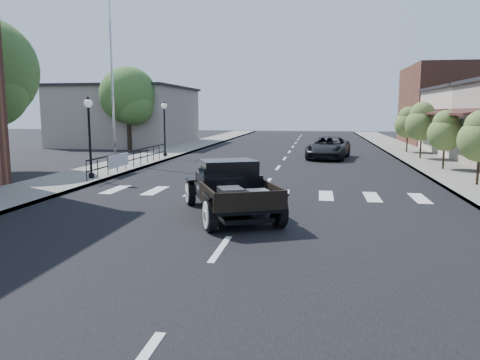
# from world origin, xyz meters

# --- Properties ---
(ground) EXTENTS (120.00, 120.00, 0.00)m
(ground) POSITION_xyz_m (0.00, 0.00, 0.00)
(ground) COLOR black
(ground) RESTS_ON ground
(road) EXTENTS (14.00, 80.00, 0.02)m
(road) POSITION_xyz_m (0.00, 15.00, 0.01)
(road) COLOR black
(road) RESTS_ON ground
(road_markings) EXTENTS (12.00, 60.00, 0.06)m
(road_markings) POSITION_xyz_m (0.00, 10.00, 0.00)
(road_markings) COLOR silver
(road_markings) RESTS_ON ground
(sidewalk_left) EXTENTS (3.00, 80.00, 0.15)m
(sidewalk_left) POSITION_xyz_m (-8.50, 15.00, 0.07)
(sidewalk_left) COLOR gray
(sidewalk_left) RESTS_ON ground
(sidewalk_right) EXTENTS (3.00, 80.00, 0.15)m
(sidewalk_right) POSITION_xyz_m (8.50, 15.00, 0.07)
(sidewalk_right) COLOR gray
(sidewalk_right) RESTS_ON ground
(low_building_left) EXTENTS (10.00, 12.00, 5.00)m
(low_building_left) POSITION_xyz_m (-15.00, 28.00, 2.50)
(low_building_left) COLOR gray
(low_building_left) RESTS_ON ground
(far_building_right) EXTENTS (11.00, 10.00, 7.00)m
(far_building_right) POSITION_xyz_m (15.50, 32.00, 3.50)
(far_building_right) COLOR brown
(far_building_right) RESTS_ON ground
(railing) EXTENTS (0.08, 10.00, 1.00)m
(railing) POSITION_xyz_m (-7.30, 10.00, 0.65)
(railing) COLOR black
(railing) RESTS_ON sidewalk_left
(banner) EXTENTS (0.04, 2.20, 0.60)m
(banner) POSITION_xyz_m (-7.22, 8.00, 0.45)
(banner) COLOR silver
(banner) RESTS_ON sidewalk_left
(lamp_post_b) EXTENTS (0.36, 0.36, 3.50)m
(lamp_post_b) POSITION_xyz_m (-7.60, 6.00, 1.90)
(lamp_post_b) COLOR black
(lamp_post_b) RESTS_ON sidewalk_left
(lamp_post_c) EXTENTS (0.36, 0.36, 3.50)m
(lamp_post_c) POSITION_xyz_m (-7.60, 16.00, 1.90)
(lamp_post_c) COLOR black
(lamp_post_c) RESTS_ON sidewalk_left
(flagpole) EXTENTS (0.12, 0.12, 11.29)m
(flagpole) POSITION_xyz_m (-9.20, 12.00, 5.80)
(flagpole) COLOR silver
(flagpole) RESTS_ON sidewalk_left
(big_tree_far) EXTENTS (4.38, 4.38, 6.43)m
(big_tree_far) POSITION_xyz_m (-12.50, 22.00, 3.21)
(big_tree_far) COLOR #3B6029
(big_tree_far) RESTS_ON ground
(small_tree_b) EXTENTS (1.68, 1.68, 2.80)m
(small_tree_b) POSITION_xyz_m (8.30, 6.75, 1.55)
(small_tree_b) COLOR #567033
(small_tree_b) RESTS_ON sidewalk_right
(small_tree_c) EXTENTS (1.69, 1.69, 2.81)m
(small_tree_c) POSITION_xyz_m (8.30, 11.92, 1.55)
(small_tree_c) COLOR #567033
(small_tree_c) RESTS_ON sidewalk_right
(small_tree_d) EXTENTS (1.98, 1.98, 3.30)m
(small_tree_d) POSITION_xyz_m (8.30, 17.31, 1.80)
(small_tree_d) COLOR #567033
(small_tree_d) RESTS_ON sidewalk_right
(small_tree_e) EXTENTS (1.83, 1.83, 3.05)m
(small_tree_e) POSITION_xyz_m (8.30, 21.80, 1.68)
(small_tree_e) COLOR #567033
(small_tree_e) RESTS_ON sidewalk_right
(hotrod_pickup) EXTENTS (3.98, 5.27, 1.65)m
(hotrod_pickup) POSITION_xyz_m (-0.40, 0.31, 0.83)
(hotrod_pickup) COLOR black
(hotrod_pickup) RESTS_ON ground
(second_car) EXTENTS (3.13, 5.37, 1.40)m
(second_car) POSITION_xyz_m (2.74, 17.45, 0.70)
(second_car) COLOR black
(second_car) RESTS_ON ground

